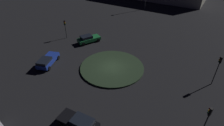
# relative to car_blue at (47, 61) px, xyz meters

# --- Properties ---
(ground_plane) EXTENTS (117.34, 117.34, 0.00)m
(ground_plane) POSITION_rel_car_blue_xyz_m (-8.76, -5.62, -0.77)
(ground_plane) COLOR black
(roundabout_island) EXTENTS (10.01, 10.01, 0.23)m
(roundabout_island) POSITION_rel_car_blue_xyz_m (-8.76, -5.62, -0.65)
(roundabout_island) COLOR #263823
(roundabout_island) RESTS_ON ground_plane
(car_blue) EXTENTS (3.67, 4.87, 1.44)m
(car_blue) POSITION_rel_car_blue_xyz_m (0.00, 0.00, 0.00)
(car_blue) COLOR #1E38A5
(car_blue) RESTS_ON ground_plane
(car_green) EXTENTS (3.21, 4.79, 1.52)m
(car_green) POSITION_rel_car_blue_xyz_m (0.25, -9.70, 0.01)
(car_green) COLOR #1E7238
(car_green) RESTS_ON ground_plane
(car_black) EXTENTS (4.75, 2.62, 1.45)m
(car_black) POSITION_rel_car_blue_xyz_m (-12.77, 5.28, -0.01)
(car_black) COLOR black
(car_black) RESTS_ON ground_plane
(traffic_light_west) EXTENTS (0.39, 0.36, 4.46)m
(traffic_light_west) POSITION_rel_car_blue_xyz_m (-22.19, -11.04, 2.39)
(traffic_light_west) COLOR #2D2D2D
(traffic_light_west) RESTS_ON ground_plane
(traffic_light_east) EXTENTS (0.38, 0.34, 3.76)m
(traffic_light_east) POSITION_rel_car_blue_xyz_m (5.14, -8.36, 1.92)
(traffic_light_east) COLOR #2D2D2D
(traffic_light_east) RESTS_ON ground_plane
(traffic_light_west_near) EXTENTS (0.39, 0.35, 3.94)m
(traffic_light_west_near) POSITION_rel_car_blue_xyz_m (-23.32, -1.71, 2.04)
(traffic_light_west_near) COLOR #2D2D2D
(traffic_light_west_near) RESTS_ON ground_plane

